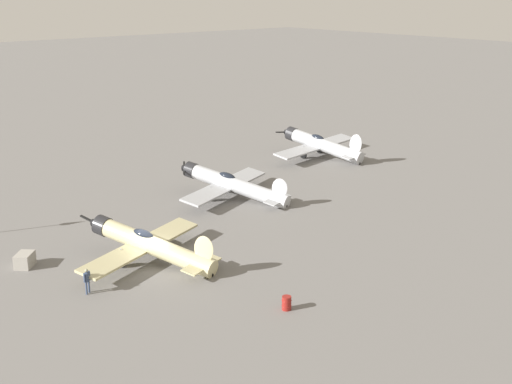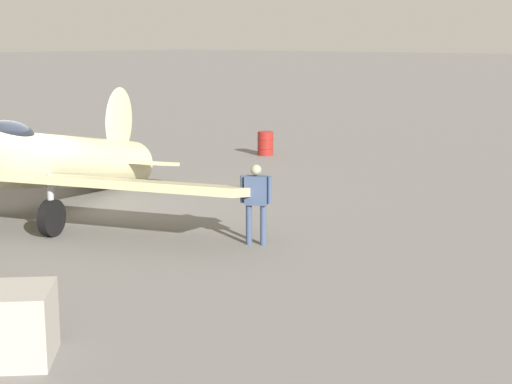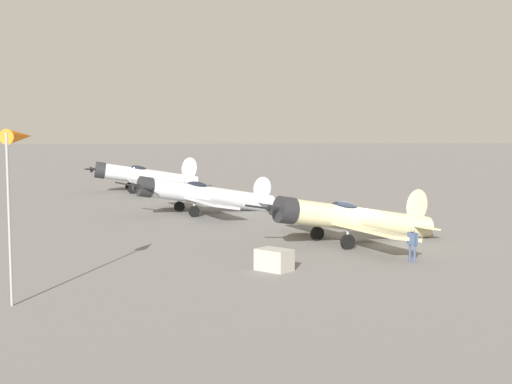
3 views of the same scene
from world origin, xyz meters
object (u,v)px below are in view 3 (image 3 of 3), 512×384
at_px(airplane_far_line, 143,176).
at_px(equipment_crate, 274,260).
at_px(airplane_foreground, 351,219).
at_px(windsock_mast, 18,144).
at_px(ground_crew_mechanic, 413,242).
at_px(airplane_mid_apron, 203,195).

xyz_separation_m(airplane_far_line, equipment_crate, (-38.04, -8.66, -1.01)).
relative_size(airplane_foreground, windsock_mast, 1.80).
distance_m(airplane_foreground, ground_crew_mechanic, 5.92).
xyz_separation_m(airplane_foreground, equipment_crate, (-6.94, 5.01, -0.87)).
distance_m(airplane_foreground, airplane_mid_apron, 15.93).
bearing_deg(equipment_crate, airplane_mid_apron, 8.21).
distance_m(airplane_foreground, equipment_crate, 8.60).
relative_size(airplane_foreground, ground_crew_mechanic, 6.91).
bearing_deg(windsock_mast, airplane_foreground, -52.30).
xyz_separation_m(ground_crew_mechanic, windsock_mast, (-5.90, 16.69, 4.81)).
height_order(ground_crew_mechanic, equipment_crate, ground_crew_mechanic).
distance_m(airplane_far_line, equipment_crate, 39.02).
bearing_deg(equipment_crate, airplane_foreground, -35.83).
bearing_deg(airplane_foreground, equipment_crate, 33.17).
relative_size(airplane_mid_apron, equipment_crate, 6.51).
relative_size(equipment_crate, windsock_mast, 0.29).
xyz_separation_m(airplane_foreground, windsock_mast, (-11.55, 14.95, 4.46)).
bearing_deg(airplane_far_line, airplane_foreground, 103.94).
bearing_deg(windsock_mast, equipment_crate, -65.08).
bearing_deg(airplane_far_line, airplane_mid_apron, 98.34).
bearing_deg(equipment_crate, windsock_mast, 114.92).
xyz_separation_m(airplane_foreground, ground_crew_mechanic, (-5.65, -1.74, -0.35)).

